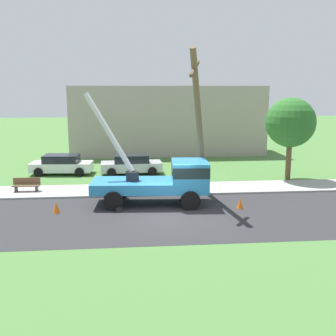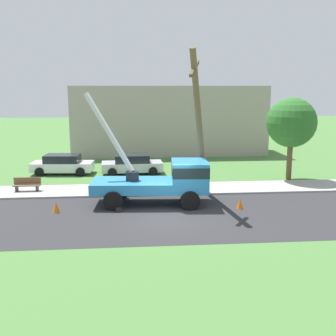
{
  "view_description": "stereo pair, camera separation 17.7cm",
  "coord_description": "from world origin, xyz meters",
  "px_view_note": "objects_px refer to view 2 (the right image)",
  "views": [
    {
      "loc": [
        -1.96,
        -19.49,
        6.18
      ],
      "look_at": [
        0.24,
        3.16,
        1.8
      ],
      "focal_mm": 44.4,
      "sensor_mm": 36.0,
      "label": 1
    },
    {
      "loc": [
        -1.79,
        -19.51,
        6.18
      ],
      "look_at": [
        0.24,
        3.16,
        1.8
      ],
      "focal_mm": 44.4,
      "sensor_mm": 36.0,
      "label": 2
    }
  ],
  "objects_px": {
    "traffic_cone_ahead": "(240,203)",
    "parked_sedan_white": "(63,164)",
    "traffic_cone_behind": "(56,207)",
    "utility_truck": "(165,178)",
    "park_bench": "(27,185)",
    "parked_sedan_silver": "(132,164)",
    "leaning_utility_pole": "(199,125)",
    "roadside_tree_near": "(291,123)"
  },
  "relations": [
    {
      "from": "traffic_cone_ahead",
      "to": "parked_sedan_white",
      "type": "height_order",
      "value": "parked_sedan_white"
    },
    {
      "from": "traffic_cone_behind",
      "to": "parked_sedan_white",
      "type": "relative_size",
      "value": 0.12
    },
    {
      "from": "utility_truck",
      "to": "park_bench",
      "type": "relative_size",
      "value": 4.21
    },
    {
      "from": "parked_sedan_silver",
      "to": "leaning_utility_pole",
      "type": "bearing_deg",
      "value": -64.43
    },
    {
      "from": "leaning_utility_pole",
      "to": "utility_truck",
      "type": "bearing_deg",
      "value": -163.06
    },
    {
      "from": "utility_truck",
      "to": "park_bench",
      "type": "height_order",
      "value": "utility_truck"
    },
    {
      "from": "park_bench",
      "to": "leaning_utility_pole",
      "type": "bearing_deg",
      "value": -14.75
    },
    {
      "from": "traffic_cone_ahead",
      "to": "leaning_utility_pole",
      "type": "bearing_deg",
      "value": 135.18
    },
    {
      "from": "leaning_utility_pole",
      "to": "traffic_cone_behind",
      "type": "distance_m",
      "value": 8.68
    },
    {
      "from": "leaning_utility_pole",
      "to": "park_bench",
      "type": "distance_m",
      "value": 11.0
    },
    {
      "from": "traffic_cone_ahead",
      "to": "traffic_cone_behind",
      "type": "xyz_separation_m",
      "value": [
        -9.43,
        0.12,
        0.0
      ]
    },
    {
      "from": "traffic_cone_ahead",
      "to": "roadside_tree_near",
      "type": "height_order",
      "value": "roadside_tree_near"
    },
    {
      "from": "utility_truck",
      "to": "roadside_tree_near",
      "type": "distance_m",
      "value": 10.68
    },
    {
      "from": "leaning_utility_pole",
      "to": "roadside_tree_near",
      "type": "distance_m",
      "value": 8.49
    },
    {
      "from": "leaning_utility_pole",
      "to": "parked_sedan_white",
      "type": "relative_size",
      "value": 1.83
    },
    {
      "from": "parked_sedan_silver",
      "to": "roadside_tree_near",
      "type": "height_order",
      "value": "roadside_tree_near"
    },
    {
      "from": "traffic_cone_ahead",
      "to": "park_bench",
      "type": "relative_size",
      "value": 0.35
    },
    {
      "from": "parked_sedan_white",
      "to": "parked_sedan_silver",
      "type": "height_order",
      "value": "same"
    },
    {
      "from": "utility_truck",
      "to": "traffic_cone_ahead",
      "type": "bearing_deg",
      "value": -19.04
    },
    {
      "from": "traffic_cone_behind",
      "to": "park_bench",
      "type": "xyz_separation_m",
      "value": [
        -2.46,
        4.4,
        0.18
      ]
    },
    {
      "from": "parked_sedan_silver",
      "to": "roadside_tree_near",
      "type": "relative_size",
      "value": 0.8
    },
    {
      "from": "roadside_tree_near",
      "to": "parked_sedan_white",
      "type": "bearing_deg",
      "value": 167.91
    },
    {
      "from": "leaning_utility_pole",
      "to": "roadside_tree_near",
      "type": "bearing_deg",
      "value": 33.8
    },
    {
      "from": "traffic_cone_ahead",
      "to": "park_bench",
      "type": "distance_m",
      "value": 12.72
    },
    {
      "from": "leaning_utility_pole",
      "to": "park_bench",
      "type": "relative_size",
      "value": 5.17
    },
    {
      "from": "leaning_utility_pole",
      "to": "parked_sedan_silver",
      "type": "xyz_separation_m",
      "value": [
        -3.66,
        7.66,
        -3.5
      ]
    },
    {
      "from": "leaning_utility_pole",
      "to": "traffic_cone_behind",
      "type": "bearing_deg",
      "value": -166.83
    },
    {
      "from": "traffic_cone_ahead",
      "to": "parked_sedan_silver",
      "type": "distance_m",
      "value": 11.05
    },
    {
      "from": "roadside_tree_near",
      "to": "park_bench",
      "type": "bearing_deg",
      "value": -173.02
    },
    {
      "from": "utility_truck",
      "to": "traffic_cone_ahead",
      "type": "relative_size",
      "value": 12.04
    },
    {
      "from": "traffic_cone_ahead",
      "to": "parked_sedan_silver",
      "type": "height_order",
      "value": "parked_sedan_silver"
    },
    {
      "from": "park_bench",
      "to": "traffic_cone_behind",
      "type": "bearing_deg",
      "value": -60.75
    },
    {
      "from": "parked_sedan_silver",
      "to": "park_bench",
      "type": "distance_m",
      "value": 8.09
    },
    {
      "from": "utility_truck",
      "to": "traffic_cone_ahead",
      "type": "distance_m",
      "value": 4.16
    },
    {
      "from": "leaning_utility_pole",
      "to": "traffic_cone_behind",
      "type": "relative_size",
      "value": 14.77
    },
    {
      "from": "parked_sedan_silver",
      "to": "parked_sedan_white",
      "type": "bearing_deg",
      "value": 175.02
    },
    {
      "from": "parked_sedan_silver",
      "to": "traffic_cone_behind",
      "type": "bearing_deg",
      "value": -112.33
    },
    {
      "from": "parked_sedan_white",
      "to": "park_bench",
      "type": "relative_size",
      "value": 2.83
    },
    {
      "from": "traffic_cone_behind",
      "to": "roadside_tree_near",
      "type": "relative_size",
      "value": 0.1
    },
    {
      "from": "leaning_utility_pole",
      "to": "parked_sedan_silver",
      "type": "distance_m",
      "value": 9.18
    },
    {
      "from": "parked_sedan_white",
      "to": "utility_truck",
      "type": "bearing_deg",
      "value": -51.7
    },
    {
      "from": "utility_truck",
      "to": "parked_sedan_silver",
      "type": "distance_m",
      "value": 8.45
    }
  ]
}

